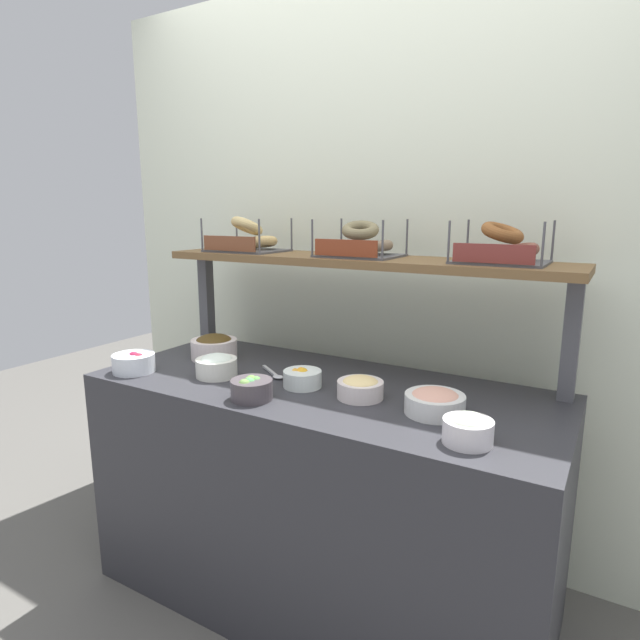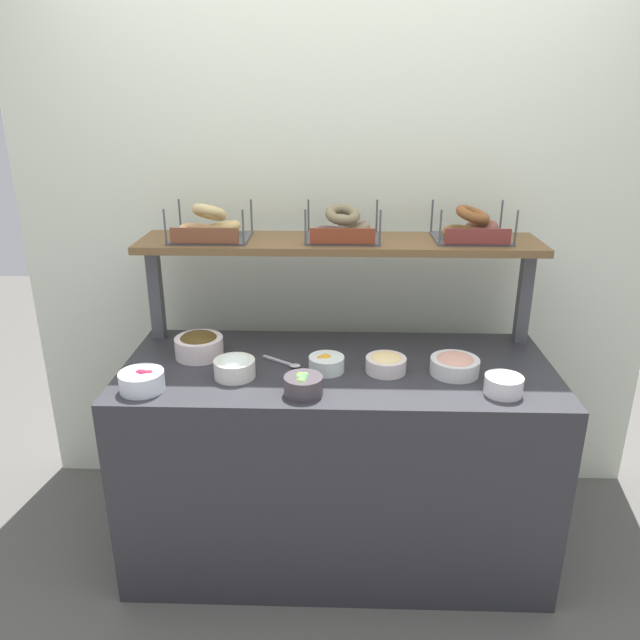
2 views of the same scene
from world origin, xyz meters
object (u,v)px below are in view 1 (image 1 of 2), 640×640
bowl_egg_salad (360,387)px  bowl_scallion_spread (468,429)px  serving_spoon_near_plate (274,374)px  bagel_basket_poppy (359,244)px  bagel_basket_cinnamon_raisin (500,249)px  bagel_basket_plain (246,240)px  bowl_lox_spread (435,402)px  bowl_fruit_salad (302,378)px  bowl_beet_salad (134,362)px  bowl_veggie_mix (251,388)px  bowl_chocolate_spread (214,347)px  bowl_cream_cheese (217,365)px

bowl_egg_salad → bowl_scallion_spread: (0.40, -0.17, 0.01)m
bowl_scallion_spread → serving_spoon_near_plate: bearing=164.5°
bagel_basket_poppy → bagel_basket_cinnamon_raisin: bagel_basket_cinnamon_raisin is taller
bowl_egg_salad → bagel_basket_plain: 0.89m
bowl_egg_salad → bowl_lox_spread: bowl_lox_spread is taller
bowl_lox_spread → bowl_fruit_salad: bearing=179.0°
bowl_egg_salad → bowl_scallion_spread: size_ratio=1.15×
bowl_beet_salad → serving_spoon_near_plate: (0.49, 0.23, -0.03)m
bowl_scallion_spread → bowl_veggie_mix: bearing=-178.1°
bowl_lox_spread → bowl_veggie_mix: (-0.55, -0.18, -0.00)m
bowl_beet_salad → bowl_egg_salad: bearing=11.7°
bowl_egg_salad → bowl_veggie_mix: bowl_veggie_mix is taller
bowl_chocolate_spread → bagel_basket_plain: bearing=81.1°
bowl_beet_salad → bowl_veggie_mix: bowl_beet_salad is taller
bowl_fruit_salad → bagel_basket_plain: (-0.48, 0.31, 0.45)m
bowl_veggie_mix → bowl_lox_spread: bearing=18.1°
bowl_fruit_salad → bagel_basket_cinnamon_raisin: bagel_basket_cinnamon_raisin is taller
bowl_egg_salad → bagel_basket_cinnamon_raisin: 0.65m
bowl_cream_cheese → serving_spoon_near_plate: (0.18, 0.11, -0.03)m
bagel_basket_plain → bowl_egg_salad: bearing=-24.2°
bowl_veggie_mix → bagel_basket_poppy: bagel_basket_poppy is taller
bowl_lox_spread → bagel_basket_plain: (-0.95, 0.32, 0.44)m
bowl_egg_salad → bowl_cream_cheese: size_ratio=1.00×
bagel_basket_cinnamon_raisin → bowl_veggie_mix: bearing=-141.0°
bowl_beet_salad → bowl_scallion_spread: bearing=0.6°
bowl_scallion_spread → bagel_basket_poppy: size_ratio=0.45×
bowl_cream_cheese → bowl_fruit_salad: bearing=10.3°
bagel_basket_cinnamon_raisin → serving_spoon_near_plate: bearing=-158.4°
bowl_cream_cheese → bowl_scallion_spread: size_ratio=1.15×
bowl_scallion_spread → bowl_veggie_mix: size_ratio=0.97×
bowl_egg_salad → bowl_cream_cheese: bearing=-173.6°
bowl_chocolate_spread → serving_spoon_near_plate: 0.36m
bowl_scallion_spread → bowl_lox_spread: bowl_scallion_spread is taller
bowl_beet_salad → bagel_basket_plain: bagel_basket_plain is taller
bagel_basket_poppy → bowl_lox_spread: bearing=-38.2°
bowl_egg_salad → bowl_veggie_mix: 0.35m
bowl_scallion_spread → bagel_basket_plain: (-1.09, 0.48, 0.44)m
bowl_veggie_mix → bagel_basket_cinnamon_raisin: size_ratio=0.46×
bowl_lox_spread → bowl_veggie_mix: 0.58m
bowl_scallion_spread → bowl_lox_spread: size_ratio=0.73×
bagel_basket_poppy → bagel_basket_cinnamon_raisin: size_ratio=1.00×
bowl_fruit_salad → serving_spoon_near_plate: bearing=162.5°
bowl_chocolate_spread → bowl_scallion_spread: bowl_chocolate_spread is taller
bagel_basket_poppy → bowl_scallion_spread: bearing=-40.9°
bagel_basket_plain → bagel_basket_poppy: bagel_basket_plain is taller
bowl_chocolate_spread → bowl_cream_cheese: bearing=-46.6°
bowl_cream_cheese → bagel_basket_cinnamon_raisin: size_ratio=0.51×
bagel_basket_plain → bagel_basket_cinnamon_raisin: bearing=1.0°
bowl_egg_salad → bowl_scallion_spread: bearing=-22.9°
bowl_beet_salad → bowl_lox_spread: bowl_beet_salad is taller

